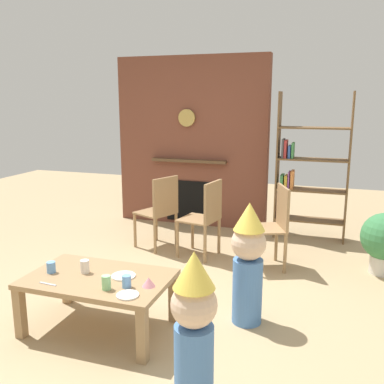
% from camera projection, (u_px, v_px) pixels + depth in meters
% --- Properties ---
extents(ground_plane, '(12.00, 12.00, 0.00)m').
position_uv_depth(ground_plane, '(162.00, 307.00, 3.75)').
color(ground_plane, tan).
extents(brick_fireplace_feature, '(2.20, 0.28, 2.40)m').
position_uv_depth(brick_fireplace_feature, '(192.00, 143.00, 6.09)').
color(brick_fireplace_feature, brown).
rests_on(brick_fireplace_feature, ground_plane).
extents(bookshelf, '(0.90, 0.28, 1.90)m').
position_uv_depth(bookshelf, '(306.00, 172.00, 5.47)').
color(bookshelf, brown).
rests_on(bookshelf, ground_plane).
extents(coffee_table, '(1.11, 0.70, 0.44)m').
position_uv_depth(coffee_table, '(99.00, 284.00, 3.31)').
color(coffee_table, '#9E7A51').
rests_on(coffee_table, ground_plane).
extents(paper_cup_near_left, '(0.07, 0.07, 0.11)m').
position_uv_depth(paper_cup_near_left, '(106.00, 283.00, 3.07)').
color(paper_cup_near_left, '#8CD18C').
rests_on(paper_cup_near_left, coffee_table).
extents(paper_cup_near_right, '(0.07, 0.07, 0.10)m').
position_uv_depth(paper_cup_near_right, '(85.00, 267.00, 3.36)').
color(paper_cup_near_right, silver).
rests_on(paper_cup_near_right, coffee_table).
extents(paper_cup_center, '(0.07, 0.07, 0.09)m').
position_uv_depth(paper_cup_center, '(127.00, 281.00, 3.10)').
color(paper_cup_center, '#669EE0').
rests_on(paper_cup_center, coffee_table).
extents(paper_cup_far_left, '(0.07, 0.07, 0.09)m').
position_uv_depth(paper_cup_far_left, '(51.00, 267.00, 3.37)').
color(paper_cup_far_left, '#669EE0').
rests_on(paper_cup_far_left, coffee_table).
extents(paper_plate_front, '(0.19, 0.19, 0.01)m').
position_uv_depth(paper_plate_front, '(123.00, 276.00, 3.30)').
color(paper_plate_front, white).
rests_on(paper_plate_front, coffee_table).
extents(paper_plate_rear, '(0.16, 0.16, 0.01)m').
position_uv_depth(paper_plate_rear, '(128.00, 295.00, 2.97)').
color(paper_plate_rear, white).
rests_on(paper_plate_rear, coffee_table).
extents(birthday_cake_slice, '(0.10, 0.10, 0.07)m').
position_uv_depth(birthday_cake_slice, '(149.00, 282.00, 3.12)').
color(birthday_cake_slice, pink).
rests_on(birthday_cake_slice, coffee_table).
extents(table_fork, '(0.15, 0.03, 0.01)m').
position_uv_depth(table_fork, '(48.00, 284.00, 3.16)').
color(table_fork, silver).
rests_on(table_fork, coffee_table).
extents(child_with_cone_hat, '(0.27, 0.27, 0.97)m').
position_uv_depth(child_with_cone_hat, '(194.00, 327.00, 2.42)').
color(child_with_cone_hat, '#4C7FC6').
rests_on(child_with_cone_hat, ground_plane).
extents(child_in_pink, '(0.28, 0.28, 1.01)m').
position_uv_depth(child_in_pink, '(248.00, 260.00, 3.39)').
color(child_in_pink, '#4C7FC6').
rests_on(child_in_pink, ground_plane).
extents(dining_chair_left, '(0.53, 0.53, 0.90)m').
position_uv_depth(dining_chair_left, '(160.00, 208.00, 5.12)').
color(dining_chair_left, '#9E7A51').
rests_on(dining_chair_left, ground_plane).
extents(dining_chair_middle, '(0.47, 0.47, 0.90)m').
position_uv_depth(dining_chair_middle, '(206.00, 214.00, 4.84)').
color(dining_chair_middle, '#9E7A51').
rests_on(dining_chair_middle, ground_plane).
extents(dining_chair_right, '(0.52, 0.52, 0.90)m').
position_uv_depth(dining_chair_right, '(274.00, 222.00, 4.54)').
color(dining_chair_right, '#9E7A51').
rests_on(dining_chair_right, ground_plane).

